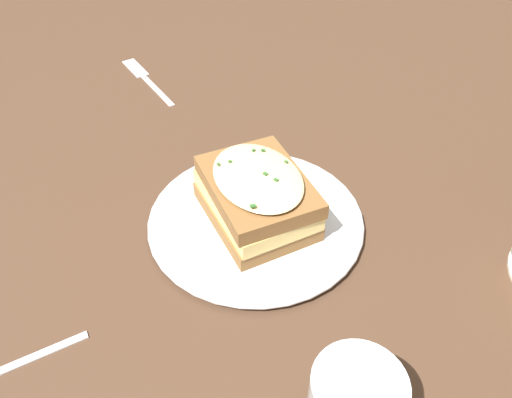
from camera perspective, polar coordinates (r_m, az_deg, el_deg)
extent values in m
plane|color=#473021|center=(0.61, -2.74, -1.14)|extent=(2.40, 2.40, 0.00)
cylinder|color=white|center=(0.59, 0.00, -2.49)|extent=(0.24, 0.24, 0.01)
torus|color=white|center=(0.59, 0.00, -2.30)|extent=(0.25, 0.25, 0.01)
cube|color=brown|center=(0.58, 0.00, -1.34)|extent=(0.15, 0.16, 0.02)
cube|color=#E0C16B|center=(0.57, 0.00, 0.06)|extent=(0.14, 0.17, 0.02)
cube|color=brown|center=(0.55, 0.21, 1.47)|extent=(0.14, 0.16, 0.02)
ellipsoid|color=beige|center=(0.54, 0.21, 2.58)|extent=(0.13, 0.15, 0.01)
cube|color=#2D6028|center=(0.56, -3.12, 4.33)|extent=(0.00, 0.00, 0.00)
cube|color=#2D6028|center=(0.57, -0.27, 5.62)|extent=(0.00, 0.00, 0.00)
cube|color=#2D6028|center=(0.56, 3.47, 4.31)|extent=(0.00, 0.00, 0.00)
cube|color=#2D6028|center=(0.50, -0.33, -0.79)|extent=(0.01, 0.00, 0.00)
cube|color=#2D6028|center=(0.54, 1.11, 2.92)|extent=(0.01, 0.01, 0.00)
cube|color=#2D6028|center=(0.55, -4.32, 4.03)|extent=(0.00, 0.00, 0.00)
cube|color=#2D6028|center=(0.53, 2.33, 2.22)|extent=(0.01, 0.01, 0.00)
cube|color=#2D6028|center=(0.57, 0.83, 5.63)|extent=(0.00, 0.00, 0.00)
cube|color=silver|center=(0.85, -11.22, 12.12)|extent=(0.06, 0.10, 0.00)
cube|color=silver|center=(0.93, -13.62, 14.38)|extent=(0.05, 0.07, 0.00)
cube|color=#333335|center=(0.94, -14.20, 14.57)|extent=(0.02, 0.04, 0.00)
cube|color=#333335|center=(0.94, -13.88, 14.67)|extent=(0.02, 0.04, 0.00)
cube|color=#333335|center=(0.94, -13.57, 14.78)|extent=(0.02, 0.04, 0.00)
cube|color=silver|center=(0.53, -24.79, -16.34)|extent=(0.11, 0.06, 0.00)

